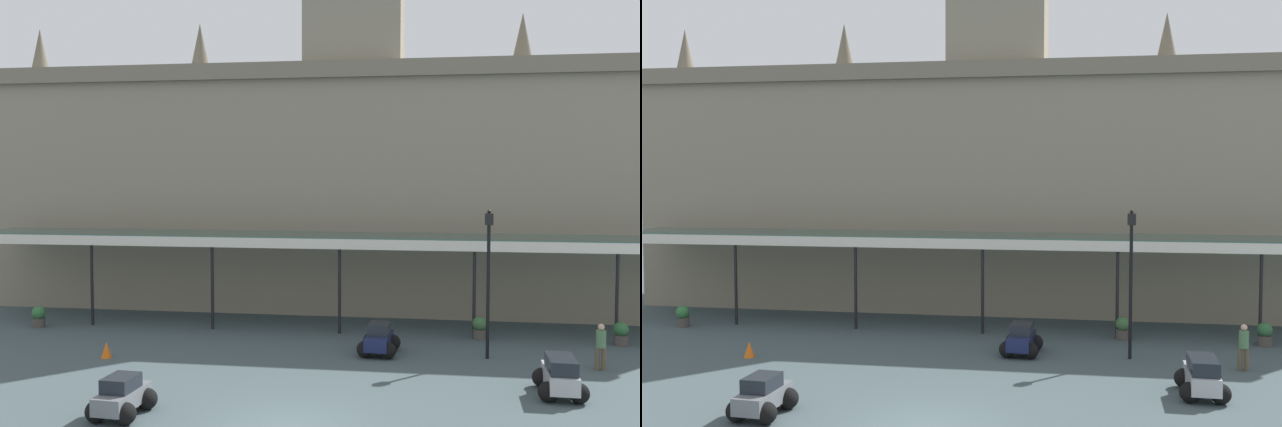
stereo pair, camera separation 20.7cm
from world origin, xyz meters
TOP-DOWN VIEW (x-y plane):
  - station_building at (0.00, 18.18)m, footprint 37.18×5.97m
  - entrance_canopy at (-0.00, 12.97)m, footprint 34.70×3.26m
  - car_silver_estate at (7.99, 4.13)m, footprint 1.58×2.27m
  - car_grey_sedan at (-4.87, 0.21)m, footprint 1.60×2.10m
  - car_navy_sedan at (1.97, 8.45)m, footprint 1.62×2.11m
  - pedestrian_beside_cars at (9.93, 7.37)m, footprint 0.39×0.34m
  - victorian_lamppost at (6.07, 8.39)m, footprint 0.30×0.30m
  - traffic_cone at (-8.25, 6.27)m, footprint 0.40×0.40m
  - planter_forecourt_centre at (-13.73, 10.88)m, footprint 0.60×0.60m
  - planter_by_canopy at (11.61, 11.34)m, footprint 0.60×0.60m
  - planter_near_kerb at (5.99, 11.57)m, footprint 0.60×0.60m

SIDE VIEW (x-z plane):
  - traffic_cone at x=-8.25m, z-range 0.00..0.61m
  - planter_forecourt_centre at x=-13.73m, z-range 0.01..0.97m
  - planter_by_canopy at x=11.61m, z-range 0.01..0.97m
  - planter_near_kerb at x=5.99m, z-range 0.01..0.97m
  - car_grey_sedan at x=-4.87m, z-range -0.09..1.10m
  - car_navy_sedan at x=1.97m, z-range -0.09..1.10m
  - car_silver_estate at x=7.99m, z-range -0.07..1.20m
  - pedestrian_beside_cars at x=9.93m, z-range 0.07..1.74m
  - victorian_lamppost at x=6.07m, z-range 0.63..6.28m
  - entrance_canopy at x=0.00m, z-range 1.96..6.18m
  - station_building at x=0.00m, z-range -3.51..17.58m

